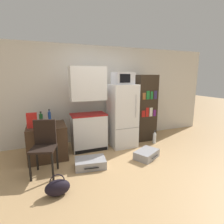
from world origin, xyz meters
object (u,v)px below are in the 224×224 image
(bookshelf, at_px, (146,108))
(bottle_green_tall, at_px, (41,118))
(bottle_amber_beer, at_px, (42,123))
(bowl, at_px, (51,123))
(suitcase_small_flat, at_px, (90,163))
(side_table, at_px, (47,141))
(suitcase_large_flat, at_px, (147,154))
(water_bottle_front, at_px, (154,138))
(kitchen_hutch, at_px, (88,112))
(microwave, at_px, (123,78))
(refrigerator, at_px, (122,116))
(cereal_box, at_px, (32,120))
(bottle_blue_soda, at_px, (50,117))
(handbag, at_px, (58,187))
(chair, at_px, (44,142))
(bottle_milk_white, at_px, (54,123))

(bookshelf, xyz_separation_m, bottle_green_tall, (-2.63, 0.00, -0.05))
(bottle_amber_beer, xyz_separation_m, bowl, (0.18, 0.16, -0.05))
(suitcase_small_flat, bearing_deg, side_table, 143.23)
(suitcase_large_flat, xyz_separation_m, water_bottle_front, (0.66, 0.66, 0.06))
(kitchen_hutch, relative_size, microwave, 4.32)
(bowl, height_order, suitcase_large_flat, bowl)
(water_bottle_front, bearing_deg, suitcase_large_flat, -134.82)
(side_table, height_order, bookshelf, bookshelf)
(microwave, xyz_separation_m, bottle_green_tall, (-1.87, 0.14, -0.85))
(kitchen_hutch, relative_size, refrigerator, 1.26)
(cereal_box, bearing_deg, microwave, 4.63)
(refrigerator, xyz_separation_m, bottle_blue_soda, (-1.70, 0.15, 0.08))
(suitcase_small_flat, relative_size, handbag, 1.75)
(bookshelf, height_order, handbag, bookshelf)
(chair, bearing_deg, handbag, -63.46)
(bottle_blue_soda, height_order, bowl, bottle_blue_soda)
(microwave, relative_size, bottle_amber_beer, 2.59)
(handbag, bearing_deg, bookshelf, 32.76)
(bookshelf, relative_size, bottle_green_tall, 6.75)
(microwave, distance_m, suitcase_small_flat, 2.06)
(microwave, distance_m, bookshelf, 1.11)
(cereal_box, bearing_deg, bowl, 23.36)
(microwave, distance_m, cereal_box, 2.19)
(chair, relative_size, suitcase_large_flat, 1.52)
(bottle_amber_beer, bearing_deg, microwave, 5.23)
(chair, relative_size, water_bottle_front, 2.85)
(side_table, bearing_deg, microwave, 1.67)
(refrigerator, height_order, bookshelf, bookshelf)
(bottle_milk_white, relative_size, bowl, 0.99)
(cereal_box, height_order, chair, cereal_box)
(bowl, xyz_separation_m, cereal_box, (-0.36, -0.16, 0.13))
(kitchen_hutch, bearing_deg, microwave, -5.19)
(suitcase_large_flat, bearing_deg, microwave, 73.83)
(refrigerator, height_order, bottle_amber_beer, refrigerator)
(side_table, distance_m, microwave, 2.21)
(bookshelf, relative_size, suitcase_large_flat, 2.79)
(suitcase_small_flat, bearing_deg, microwave, 46.03)
(side_table, distance_m, bottle_green_tall, 0.52)
(bowl, xyz_separation_m, suitcase_small_flat, (0.64, -0.79, -0.66))
(bottle_amber_beer, bearing_deg, cereal_box, 178.44)
(bowl, bearing_deg, bottle_milk_white, -80.83)
(bookshelf, relative_size, bowl, 11.37)
(kitchen_hutch, relative_size, bottle_blue_soda, 6.49)
(bookshelf, bearing_deg, bottle_milk_white, -171.19)
(handbag, bearing_deg, suitcase_large_flat, 16.76)
(suitcase_large_flat, distance_m, suitcase_small_flat, 1.22)
(refrigerator, relative_size, water_bottle_front, 4.55)
(side_table, xyz_separation_m, bottle_amber_beer, (-0.08, -0.12, 0.43))
(microwave, height_order, suitcase_large_flat, microwave)
(bottle_blue_soda, bearing_deg, kitchen_hutch, -4.79)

